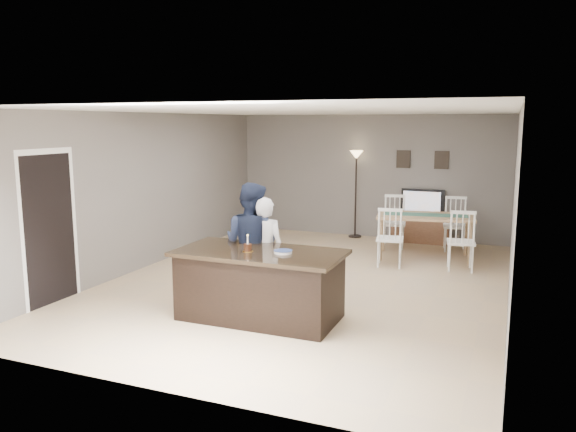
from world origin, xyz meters
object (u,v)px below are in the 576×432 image
at_px(plate_stack, 283,252).
at_px(tv_console, 421,228).
at_px(television, 422,202).
at_px(floor_lamp, 356,170).
at_px(birthday_cake, 248,247).
at_px(kitchen_island, 260,284).
at_px(woman, 265,251).
at_px(man, 251,243).
at_px(dining_table, 425,222).

bearing_deg(plate_stack, tv_console, 81.09).
xyz_separation_m(television, plate_stack, (-0.87, -5.65, 0.06)).
relative_size(television, floor_lamp, 0.48).
distance_m(birthday_cake, plate_stack, 0.47).
xyz_separation_m(television, birthday_cake, (-1.33, -5.72, 0.09)).
bearing_deg(birthday_cake, kitchen_island, 31.01).
distance_m(woman, man, 0.22).
bearing_deg(plate_stack, birthday_cake, -170.93).
distance_m(plate_stack, dining_table, 4.33).
height_order(birthday_cake, dining_table, birthday_cake).
bearing_deg(dining_table, plate_stack, -114.36).
bearing_deg(kitchen_island, man, 124.88).
relative_size(woman, plate_stack, 6.41).
bearing_deg(birthday_cake, plate_stack, 9.07).
bearing_deg(birthday_cake, man, 111.74).
distance_m(dining_table, floor_lamp, 2.38).
bearing_deg(man, birthday_cake, 119.61).
height_order(dining_table, floor_lamp, floor_lamp).
height_order(kitchen_island, plate_stack, plate_stack).
bearing_deg(dining_table, woman, -123.56).
xyz_separation_m(tv_console, man, (-1.58, -5.02, 0.56)).
height_order(plate_stack, floor_lamp, floor_lamp).
xyz_separation_m(television, floor_lamp, (-1.44, -0.05, 0.63)).
bearing_deg(tv_console, man, -107.51).
distance_m(tv_console, television, 0.57).
bearing_deg(television, birthday_cake, 76.89).
xyz_separation_m(dining_table, floor_lamp, (-1.73, 1.43, 0.81)).
bearing_deg(woman, floor_lamp, -97.04).
xyz_separation_m(birthday_cake, plate_stack, (0.46, 0.07, -0.03)).
distance_m(man, plate_stack, 0.90).
xyz_separation_m(kitchen_island, television, (1.20, 5.64, 0.41)).
distance_m(kitchen_island, television, 5.78).
bearing_deg(kitchen_island, woman, 108.13).
relative_size(television, woman, 0.60).
distance_m(tv_console, man, 5.29).
height_order(television, plate_stack, television).
relative_size(man, floor_lamp, 0.89).
distance_m(tv_console, floor_lamp, 1.87).
distance_m(kitchen_island, woman, 0.66).
xyz_separation_m(kitchen_island, floor_lamp, (-0.24, 5.59, 1.04)).
relative_size(tv_console, woman, 0.79).
distance_m(birthday_cake, dining_table, 4.55).
relative_size(tv_console, man, 0.70).
distance_m(tv_console, woman, 5.23).
bearing_deg(plate_stack, woman, 132.28).
bearing_deg(birthday_cake, floor_lamp, 91.12).
height_order(plate_stack, dining_table, dining_table).
bearing_deg(plate_stack, man, 141.88).
bearing_deg(woman, plate_stack, 124.52).
height_order(television, man, man).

